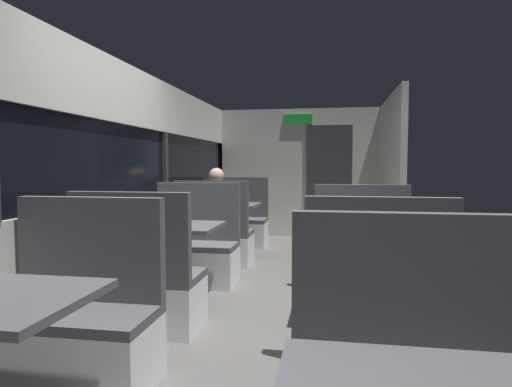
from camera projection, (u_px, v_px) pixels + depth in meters
name	position (u px, v px, depth m)	size (l,w,h in m)	color
ground_plane	(262.00, 314.00, 3.84)	(3.30, 9.20, 0.02)	#514F4C
carriage_window_panel_left	(106.00, 186.00, 4.01)	(0.09, 8.48, 2.30)	beige
carriage_end_bulkhead	(301.00, 174.00, 7.88)	(2.90, 0.11, 2.30)	beige
carriage_aisle_panel_right	(390.00, 175.00, 6.47)	(0.08, 2.40, 2.30)	beige
bench_near_window_facing_entry	(77.00, 328.00, 2.60)	(0.95, 0.50, 1.10)	silver
dining_table_mid_window	(171.00, 235.00, 4.11)	(0.90, 0.70, 0.74)	#9E9EA3
bench_mid_window_facing_end	(140.00, 288.00, 3.45)	(0.95, 0.50, 1.10)	silver
bench_mid_window_facing_entry	(194.00, 253.00, 4.82)	(0.95, 0.50, 1.10)	silver
dining_table_far_window	(227.00, 210.00, 6.34)	(0.90, 0.70, 0.74)	#9E9EA3
bench_far_window_facing_end	(215.00, 240.00, 5.67)	(0.95, 0.50, 1.10)	silver
bench_far_window_facing_entry	(237.00, 225.00, 7.04)	(0.95, 0.50, 1.10)	silver
dining_table_rear_aisle	(368.00, 245.00, 3.62)	(0.90, 0.70, 0.74)	#9E9EA3
bench_rear_aisle_facing_end	(376.00, 309.00, 2.95)	(0.95, 0.50, 1.10)	silver
bench_rear_aisle_facing_entry	(362.00, 263.00, 4.32)	(0.95, 0.50, 1.10)	silver
seated_passenger	(216.00, 223.00, 5.73)	(0.47, 0.55, 1.26)	#26262D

